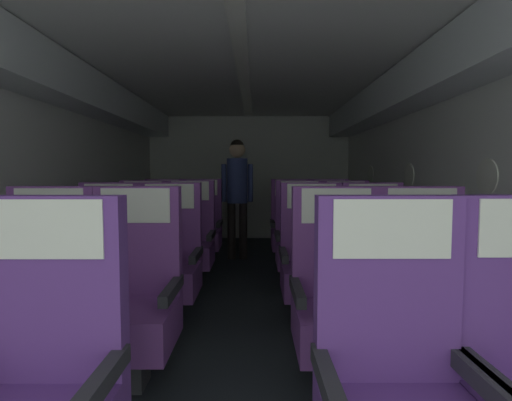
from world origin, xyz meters
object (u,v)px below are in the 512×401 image
(seat_b_right_window, at_px, (339,301))
(seat_d_right_aisle, at_px, (348,242))
(seat_b_right_aisle, at_px, (427,300))
(seat_c_left_window, at_px, (107,262))
(seat_c_right_aisle, at_px, (376,262))
(seat_e_right_window, at_px, (291,229))
(seat_b_left_window, at_px, (44,300))
(seat_e_left_window, at_px, (163,229))
(seat_d_right_window, at_px, (301,242))
(seat_c_right_window, at_px, (313,262))
(seat_d_left_window, at_px, (142,242))
(seat_d_left_aisle, at_px, (190,242))
(seat_b_left_aisle, at_px, (133,300))
(seat_e_right_aisle, at_px, (331,229))
(flight_attendant, at_px, (238,186))
(seat_a_left_aisle, at_px, (34,397))
(seat_c_left_aisle, at_px, (168,263))
(seat_e_left_aisle, at_px, (202,229))
(seat_a_right_window, at_px, (399,396))

(seat_b_right_window, bearing_deg, seat_d_right_aisle, 75.66)
(seat_b_right_aisle, distance_m, seat_c_left_window, 2.36)
(seat_c_right_aisle, distance_m, seat_e_right_window, 1.95)
(seat_b_left_window, relative_size, seat_d_right_aisle, 1.00)
(seat_b_right_window, relative_size, seat_e_left_window, 1.00)
(seat_d_right_window, bearing_deg, seat_c_right_window, -90.42)
(seat_d_left_window, xyz_separation_m, seat_d_left_aisle, (0.50, 0.01, 0.00))
(seat_b_left_aisle, relative_size, seat_c_left_window, 1.00)
(seat_d_right_window, bearing_deg, seat_d_left_window, 179.96)
(seat_b_right_window, bearing_deg, seat_e_right_aisle, 80.16)
(seat_c_left_window, xyz_separation_m, seat_e_right_aisle, (2.15, 1.87, 0.00))
(seat_b_right_window, height_order, flight_attendant, flight_attendant)
(seat_c_right_aisle, xyz_separation_m, flight_attendant, (-1.21, 2.24, 0.54))
(seat_b_left_aisle, xyz_separation_m, seat_e_right_aisle, (1.64, 2.82, 0.00))
(seat_c_left_window, xyz_separation_m, seat_d_left_window, (0.01, 0.93, 0.00))
(seat_b_left_window, xyz_separation_m, seat_c_right_window, (1.64, 0.94, 0.00))
(seat_c_right_window, bearing_deg, seat_b_left_window, -150.19)
(seat_c_left_window, height_order, seat_d_left_aisle, same)
(seat_a_left_aisle, relative_size, seat_c_left_aisle, 1.00)
(seat_c_right_window, distance_m, seat_e_left_aisle, 2.22)
(seat_a_left_aisle, xyz_separation_m, seat_d_left_aisle, (0.01, 2.86, 0.00))
(seat_c_right_window, bearing_deg, seat_b_right_aisle, -61.68)
(seat_b_left_window, bearing_deg, seat_d_right_aisle, 41.35)
(seat_d_left_window, relative_size, flight_attendant, 0.67)
(seat_c_right_aisle, height_order, flight_attendant, flight_attendant)
(seat_b_right_window, distance_m, seat_e_left_aisle, 3.08)
(seat_e_right_window, bearing_deg, seat_d_right_aisle, -62.26)
(seat_b_right_aisle, xyz_separation_m, seat_e_right_aisle, (-0.01, 2.82, 0.00))
(seat_a_left_aisle, bearing_deg, seat_c_left_window, 104.55)
(seat_b_left_window, height_order, seat_b_left_aisle, same)
(seat_b_left_aisle, distance_m, seat_b_right_aisle, 1.65)
(seat_e_left_aisle, bearing_deg, seat_a_right_window, -73.08)
(seat_c_left_window, distance_m, seat_c_left_aisle, 0.50)
(seat_d_right_window, bearing_deg, seat_b_left_aisle, -121.42)
(seat_d_left_window, xyz_separation_m, seat_d_right_window, (1.65, -0.00, 0.00))
(seat_b_right_window, distance_m, seat_c_right_window, 0.96)
(seat_b_left_aisle, relative_size, seat_d_right_window, 1.00)
(seat_c_right_aisle, relative_size, seat_d_left_aisle, 1.00)
(seat_d_left_aisle, height_order, seat_e_left_window, same)
(seat_b_right_aisle, height_order, seat_b_right_window, same)
(seat_c_right_aisle, relative_size, seat_d_right_aisle, 1.00)
(seat_d_right_aisle, distance_m, seat_e_left_window, 2.34)
(seat_a_left_aisle, relative_size, seat_c_left_window, 1.00)
(seat_c_left_aisle, relative_size, seat_e_right_window, 1.00)
(seat_d_left_window, bearing_deg, seat_e_left_window, 90.08)
(seat_b_left_aisle, bearing_deg, seat_b_right_aisle, 0.10)
(seat_c_left_aisle, relative_size, seat_d_left_window, 1.00)
(seat_c_right_aisle, height_order, seat_e_left_window, same)
(seat_a_right_window, xyz_separation_m, seat_d_right_window, (0.00, 2.84, 0.00))
(seat_c_right_aisle, distance_m, seat_d_right_aisle, 0.93)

